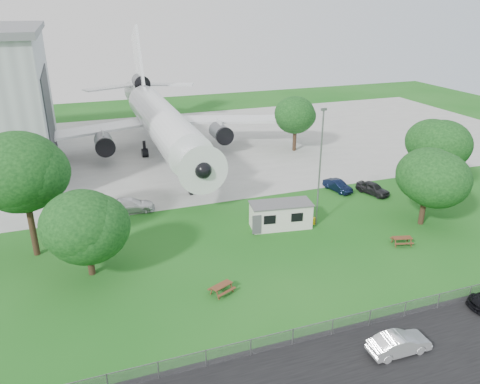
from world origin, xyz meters
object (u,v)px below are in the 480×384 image
object	(u,v)px
site_cabin	(281,215)
car_centre_sedan	(399,344)
picnic_east	(401,244)
airliner	(161,119)
picnic_west	(222,293)

from	to	relation	value
site_cabin	car_centre_sedan	bearing A→B (deg)	-91.06
car_centre_sedan	picnic_east	bearing A→B (deg)	-37.50
picnic_east	car_centre_sedan	bearing A→B (deg)	-113.56
picnic_east	airliner	bearing A→B (deg)	128.21
site_cabin	car_centre_sedan	world-z (taller)	site_cabin
site_cabin	picnic_west	xyz separation A→B (m)	(-9.22, -9.22, -1.31)
airliner	car_centre_sedan	size ratio (longest dim) A/B	11.24
site_cabin	picnic_west	world-z (taller)	site_cabin
site_cabin	car_centre_sedan	distance (m)	19.54
site_cabin	picnic_west	distance (m)	13.11
picnic_east	picnic_west	bearing A→B (deg)	-159.59
picnic_west	picnic_east	bearing A→B (deg)	-18.88
airliner	picnic_east	bearing A→B (deg)	-66.43
airliner	picnic_west	xyz separation A→B (m)	(-2.65, -38.04, -5.27)
picnic_east	site_cabin	bearing A→B (deg)	156.03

